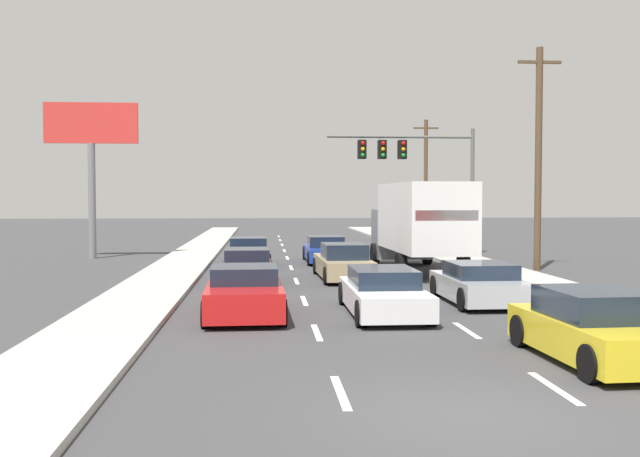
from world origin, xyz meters
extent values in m
plane|color=#3D3D3F|center=(0.00, 25.00, 0.00)|extent=(140.00, 140.00, 0.00)
cube|color=#B2AFA8|center=(6.46, 20.00, 0.07)|extent=(2.42, 80.00, 0.14)
cube|color=#B2AFA8|center=(-6.46, 20.00, 0.07)|extent=(2.42, 80.00, 0.14)
cube|color=silver|center=(-1.70, 1.31, 0.00)|extent=(0.14, 2.00, 0.01)
cube|color=silver|center=(-1.70, 6.31, 0.00)|extent=(0.14, 2.00, 0.01)
cube|color=silver|center=(-1.70, 11.31, 0.00)|extent=(0.14, 2.00, 0.01)
cube|color=silver|center=(-1.70, 16.31, 0.00)|extent=(0.14, 2.00, 0.01)
cube|color=silver|center=(-1.70, 21.31, 0.00)|extent=(0.14, 2.00, 0.01)
cube|color=silver|center=(-1.70, 26.31, 0.00)|extent=(0.14, 2.00, 0.01)
cube|color=silver|center=(-1.70, 31.31, 0.00)|extent=(0.14, 2.00, 0.01)
cube|color=silver|center=(-1.70, 36.31, 0.00)|extent=(0.14, 2.00, 0.01)
cube|color=silver|center=(-1.70, 41.31, 0.00)|extent=(0.14, 2.00, 0.01)
cube|color=silver|center=(-1.70, 46.31, 0.00)|extent=(0.14, 2.00, 0.01)
cube|color=silver|center=(1.70, 1.31, 0.00)|extent=(0.14, 2.00, 0.01)
cube|color=silver|center=(1.70, 6.31, 0.00)|extent=(0.14, 2.00, 0.01)
cube|color=silver|center=(1.70, 11.31, 0.00)|extent=(0.14, 2.00, 0.01)
cube|color=silver|center=(1.70, 16.31, 0.00)|extent=(0.14, 2.00, 0.01)
cube|color=silver|center=(1.70, 21.31, 0.00)|extent=(0.14, 2.00, 0.01)
cube|color=silver|center=(1.70, 26.31, 0.00)|extent=(0.14, 2.00, 0.01)
cube|color=silver|center=(1.70, 31.31, 0.00)|extent=(0.14, 2.00, 0.01)
cube|color=silver|center=(1.70, 36.31, 0.00)|extent=(0.14, 2.00, 0.01)
cube|color=silver|center=(1.70, 41.31, 0.00)|extent=(0.14, 2.00, 0.01)
cube|color=silver|center=(1.70, 46.31, 0.00)|extent=(0.14, 2.00, 0.01)
cube|color=#141E4C|center=(-3.53, 22.14, 0.43)|extent=(1.86, 4.35, 0.59)
cube|color=#192333|center=(-3.53, 22.15, 0.99)|extent=(1.60, 1.87, 0.53)
cylinder|color=black|center=(-4.39, 23.73, 0.32)|extent=(0.23, 0.64, 0.64)
cylinder|color=black|center=(-2.74, 23.77, 0.32)|extent=(0.23, 0.64, 0.64)
cylinder|color=black|center=(-4.33, 20.52, 0.32)|extent=(0.23, 0.64, 0.64)
cylinder|color=black|center=(-2.67, 20.55, 0.32)|extent=(0.23, 0.64, 0.64)
cube|color=maroon|center=(-3.46, 15.95, 0.42)|extent=(1.84, 4.66, 0.55)
cube|color=#192333|center=(-3.46, 16.02, 0.95)|extent=(1.58, 1.99, 0.51)
cylinder|color=black|center=(-4.30, 17.70, 0.32)|extent=(0.23, 0.64, 0.64)
cylinder|color=black|center=(-2.68, 17.73, 0.32)|extent=(0.23, 0.64, 0.64)
cylinder|color=black|center=(-4.23, 14.17, 0.32)|extent=(0.23, 0.64, 0.64)
cylinder|color=black|center=(-2.61, 14.20, 0.32)|extent=(0.23, 0.64, 0.64)
cube|color=red|center=(-3.36, 8.74, 0.49)|extent=(1.97, 4.50, 0.70)
cube|color=#192333|center=(-3.36, 8.82, 1.05)|extent=(1.69, 1.93, 0.43)
cylinder|color=black|center=(-4.28, 10.40, 0.32)|extent=(0.23, 0.64, 0.64)
cylinder|color=black|center=(-2.52, 10.44, 0.32)|extent=(0.23, 0.64, 0.64)
cylinder|color=black|center=(-4.20, 7.05, 0.32)|extent=(0.23, 0.64, 0.64)
cylinder|color=black|center=(-2.45, 7.09, 0.32)|extent=(0.23, 0.64, 0.64)
cube|color=#1E389E|center=(-0.02, 23.74, 0.43)|extent=(1.82, 4.37, 0.58)
cube|color=#192333|center=(-0.02, 23.73, 0.97)|extent=(1.59, 1.90, 0.50)
cylinder|color=black|center=(-0.86, 25.37, 0.32)|extent=(0.22, 0.64, 0.64)
cylinder|color=black|center=(0.81, 25.38, 0.32)|extent=(0.22, 0.64, 0.64)
cylinder|color=black|center=(-0.84, 22.11, 0.32)|extent=(0.22, 0.64, 0.64)
cylinder|color=black|center=(0.83, 22.12, 0.32)|extent=(0.22, 0.64, 0.64)
cube|color=tan|center=(0.04, 16.87, 0.46)|extent=(1.85, 4.75, 0.65)
cube|color=#192333|center=(0.05, 16.52, 1.06)|extent=(1.57, 2.04, 0.54)
cylinder|color=black|center=(-0.81, 18.65, 0.32)|extent=(0.24, 0.65, 0.64)
cylinder|color=black|center=(0.78, 18.70, 0.32)|extent=(0.24, 0.65, 0.64)
cylinder|color=black|center=(-0.70, 15.05, 0.32)|extent=(0.24, 0.65, 0.64)
cylinder|color=black|center=(0.89, 15.10, 0.32)|extent=(0.24, 0.65, 0.64)
cube|color=white|center=(0.19, 8.68, 0.44)|extent=(1.80, 4.70, 0.60)
cube|color=#192333|center=(0.19, 8.75, 0.96)|extent=(1.57, 2.29, 0.45)
cylinder|color=black|center=(-0.65, 10.47, 0.32)|extent=(0.22, 0.64, 0.64)
cylinder|color=black|center=(1.01, 10.48, 0.32)|extent=(0.22, 0.64, 0.64)
cylinder|color=black|center=(-0.64, 6.88, 0.32)|extent=(0.22, 0.64, 0.64)
cylinder|color=black|center=(1.02, 6.88, 0.32)|extent=(0.22, 0.64, 0.64)
cube|color=white|center=(3.35, 18.10, 2.25)|extent=(2.62, 6.54, 2.61)
cube|color=red|center=(3.42, 14.88, 2.38)|extent=(2.22, 0.09, 0.36)
cube|color=slate|center=(3.25, 22.32, 1.38)|extent=(2.41, 2.00, 2.16)
cylinder|color=black|center=(2.07, 22.29, 0.48)|extent=(0.32, 0.97, 0.96)
cylinder|color=black|center=(4.43, 22.34, 0.48)|extent=(0.32, 0.97, 0.96)
cylinder|color=black|center=(2.19, 16.78, 0.48)|extent=(0.32, 0.97, 0.96)
cylinder|color=black|center=(4.56, 16.83, 0.48)|extent=(0.32, 0.97, 0.96)
cube|color=#B7BABF|center=(3.25, 10.47, 0.44)|extent=(1.94, 4.13, 0.61)
cube|color=#192333|center=(3.25, 10.40, 0.95)|extent=(1.69, 2.02, 0.41)
cylinder|color=black|center=(2.34, 11.97, 0.32)|extent=(0.23, 0.64, 0.64)
cylinder|color=black|center=(4.12, 11.99, 0.32)|extent=(0.23, 0.64, 0.64)
cylinder|color=black|center=(2.37, 8.96, 0.32)|extent=(0.23, 0.64, 0.64)
cylinder|color=black|center=(4.15, 8.98, 0.32)|extent=(0.23, 0.64, 0.64)
cube|color=yellow|center=(3.18, 3.04, 0.47)|extent=(1.96, 4.10, 0.66)
cube|color=#192333|center=(3.18, 3.11, 1.06)|extent=(1.66, 2.09, 0.52)
cylinder|color=black|center=(2.29, 4.47, 0.32)|extent=(0.25, 0.65, 0.64)
cylinder|color=black|center=(3.96, 4.54, 0.32)|extent=(0.25, 0.65, 0.64)
cylinder|color=black|center=(2.41, 1.54, 0.32)|extent=(0.25, 0.65, 0.64)
cylinder|color=#595B56|center=(7.86, 27.11, 3.27)|extent=(0.20, 0.20, 6.53)
cylinder|color=#595B56|center=(4.10, 27.11, 6.08)|extent=(7.52, 0.14, 0.14)
cube|color=black|center=(4.20, 27.11, 5.43)|extent=(0.40, 0.56, 0.95)
sphere|color=red|center=(4.20, 26.80, 5.73)|extent=(0.20, 0.20, 0.20)
sphere|color=orange|center=(4.20, 26.80, 5.43)|extent=(0.20, 0.20, 0.20)
sphere|color=green|center=(4.20, 26.80, 5.13)|extent=(0.20, 0.20, 0.20)
cube|color=black|center=(3.16, 27.11, 5.43)|extent=(0.40, 0.56, 0.95)
sphere|color=red|center=(3.16, 26.80, 5.73)|extent=(0.20, 0.20, 0.20)
sphere|color=orange|center=(3.16, 26.80, 5.43)|extent=(0.20, 0.20, 0.20)
sphere|color=green|center=(3.16, 26.80, 5.13)|extent=(0.20, 0.20, 0.20)
cube|color=black|center=(2.13, 27.11, 5.43)|extent=(0.40, 0.56, 0.95)
sphere|color=red|center=(2.13, 26.80, 5.73)|extent=(0.20, 0.20, 0.20)
sphere|color=orange|center=(2.13, 26.80, 5.43)|extent=(0.20, 0.20, 0.20)
sphere|color=green|center=(2.13, 26.80, 5.13)|extent=(0.20, 0.20, 0.20)
cylinder|color=brown|center=(8.36, 19.39, 4.55)|extent=(0.28, 0.28, 9.11)
cube|color=brown|center=(8.36, 19.39, 8.51)|extent=(1.80, 0.12, 0.12)
cylinder|color=brown|center=(8.81, 42.13, 4.28)|extent=(0.28, 0.28, 8.57)
cube|color=brown|center=(8.81, 42.13, 7.97)|extent=(1.80, 0.12, 0.12)
cylinder|color=slate|center=(-11.24, 26.74, 2.82)|extent=(0.36, 0.36, 5.64)
cube|color=red|center=(-11.24, 26.74, 6.63)|extent=(4.51, 0.20, 1.98)
camera|label=1|loc=(-2.88, -9.78, 3.02)|focal=41.00mm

